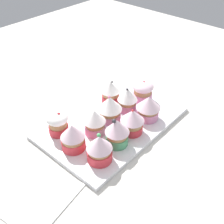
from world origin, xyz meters
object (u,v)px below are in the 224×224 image
cupcake_2 (133,121)px  cupcake_9 (58,123)px  cupcake_3 (148,107)px  baking_tray (112,122)px  cupcake_7 (128,99)px  cupcake_1 (117,132)px  napkin (35,194)px  cupcake_8 (144,91)px  cupcake_5 (95,122)px  cupcake_0 (99,148)px  cupcake_4 (73,137)px  cupcake_10 (110,92)px  cupcake_6 (109,108)px

cupcake_2 → cupcake_9: 19.56cm
cupcake_3 → cupcake_9: cupcake_3 is taller
baking_tray → cupcake_7: (6.72, -0.07, 4.53)cm
cupcake_1 → napkin: (-22.97, 3.53, -4.92)cm
cupcake_7 → cupcake_8: (7.45, -0.39, -0.71)cm
baking_tray → cupcake_5: cupcake_5 is taller
cupcake_3 → napkin: bearing=175.2°
napkin → cupcake_1: bearing=-8.7°
cupcake_0 → cupcake_2: (13.09, 0.50, 0.03)cm
cupcake_2 → napkin: 29.78cm
cupcake_0 → cupcake_4: bearing=100.8°
cupcake_1 → cupcake_10: 18.27cm
cupcake_0 → cupcake_3: (20.62, 0.89, 0.02)cm
cupcake_1 → baking_tray: bearing=49.4°
cupcake_1 → cupcake_5: size_ratio=1.10×
cupcake_7 → cupcake_9: 21.23cm
cupcake_0 → cupcake_4: cupcake_0 is taller
baking_tray → cupcake_9: bearing=151.5°
baking_tray → cupcake_5: bearing=-179.4°
cupcake_0 → cupcake_6: bearing=33.4°
cupcake_2 → cupcake_7: bearing=46.8°
cupcake_1 → cupcake_5: bearing=95.1°
cupcake_0 → cupcake_9: 14.82cm
cupcake_2 → cupcake_7: 9.67cm
cupcake_1 → cupcake_0: bearing=-176.1°
baking_tray → cupcake_9: size_ratio=5.93×
cupcake_0 → cupcake_2: size_ratio=1.05×
cupcake_7 → cupcake_6: bearing=172.9°
cupcake_4 → cupcake_10: (20.75, 6.23, 0.03)cm
cupcake_6 → cupcake_9: 14.51cm
cupcake_9 → cupcake_7: bearing=-20.0°
cupcake_4 → cupcake_7: bearing=-0.2°
cupcake_3 → cupcake_7: cupcake_7 is taller
cupcake_8 → cupcake_4: bearing=179.0°
cupcake_7 → cupcake_3: bearing=-82.2°
cupcake_0 → cupcake_10: (19.29, 13.87, 0.00)cm
cupcake_3 → cupcake_1: bearing=-178.3°
cupcake_1 → cupcake_2: size_ratio=1.09×
cupcake_5 → cupcake_6: bearing=7.5°
cupcake_2 → cupcake_10: (6.20, 13.36, -0.02)cm
napkin → cupcake_6: bearing=8.7°
cupcake_5 → cupcake_6: cupcake_6 is taller
cupcake_3 → cupcake_5: bearing=155.2°
cupcake_3 → cupcake_4: cupcake_4 is taller
cupcake_7 → cupcake_10: bearing=93.8°
cupcake_3 → cupcake_10: 13.04cm
cupcake_1 → cupcake_7: 14.67cm
cupcake_0 → cupcake_1: (6.86, 0.47, 0.28)cm
cupcake_4 → cupcake_7: 21.17cm
baking_tray → cupcake_4: (-14.45, 0.02, 4.31)cm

